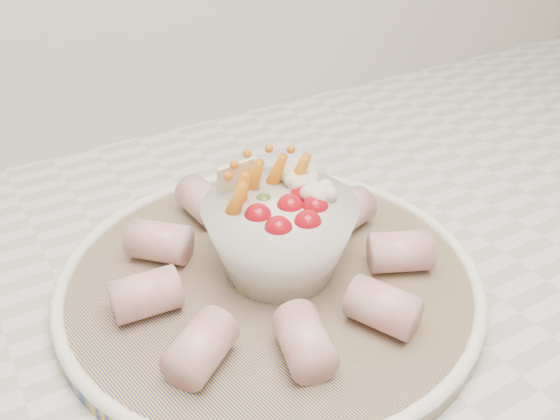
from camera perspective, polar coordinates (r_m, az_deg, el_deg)
serving_platter at (r=0.58m, az=-0.96°, el=-6.33°), size 0.45×0.45×0.02m
veggie_bowl at (r=0.56m, az=0.04°, el=-2.14°), size 0.14×0.14×0.11m
cured_meat_rolls at (r=0.56m, az=-0.98°, el=-4.51°), size 0.28×0.29×0.04m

